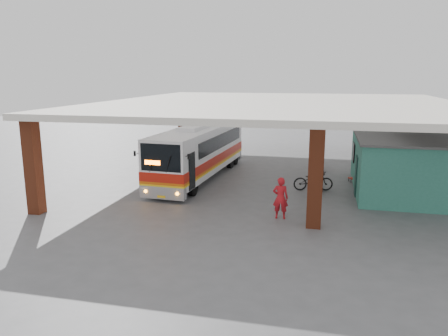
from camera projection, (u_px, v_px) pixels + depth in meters
name	position (u px, v px, depth m)	size (l,w,h in m)	color
ground	(254.00, 202.00, 21.86)	(90.00, 90.00, 0.00)	#515154
brick_columns	(293.00, 145.00, 25.84)	(20.10, 21.60, 4.35)	brown
canopy_roof	(281.00, 104.00, 26.99)	(21.00, 23.00, 0.30)	silver
shop_building	(403.00, 163.00, 23.66)	(5.20, 8.20, 3.11)	#317C68
coach_bus	(200.00, 151.00, 26.67)	(3.04, 11.57, 3.34)	white
motorcycle	(313.00, 180.00, 23.97)	(0.75, 2.15, 1.13)	black
pedestrian	(280.00, 198.00, 19.22)	(0.69, 0.45, 1.88)	red
red_chair	(354.00, 176.00, 25.91)	(0.54, 0.54, 0.79)	red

